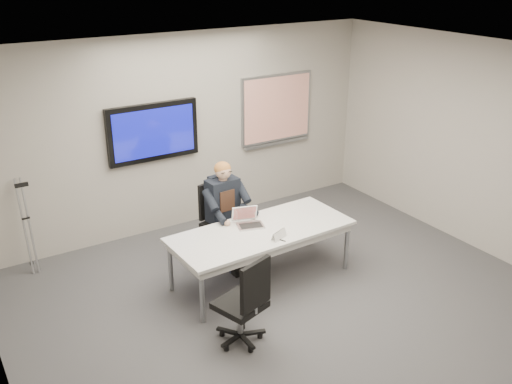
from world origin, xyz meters
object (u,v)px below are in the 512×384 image
conference_table (262,235)px  seated_person (230,224)px  office_chair_far (220,233)px  laptop (248,220)px  office_chair_near (243,317)px

conference_table → seated_person: bearing=98.3°
office_chair_far → seated_person: 0.34m
conference_table → office_chair_far: size_ratio=2.25×
seated_person → laptop: (0.04, -0.40, 0.20)m
office_chair_near → laptop: size_ratio=2.68×
conference_table → laptop: (-0.07, 0.20, 0.13)m
conference_table → seated_person: 0.61m
office_chair_near → seated_person: (0.73, 1.56, 0.22)m
conference_table → office_chair_near: 1.30m
seated_person → laptop: 0.45m
seated_person → conference_table: bearing=-84.8°
seated_person → laptop: seated_person is taller
office_chair_far → seated_person: seated_person is taller
office_chair_far → seated_person: size_ratio=0.75×
office_chair_near → seated_person: bearing=-132.1°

